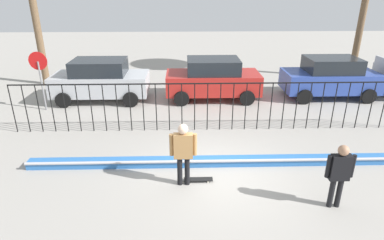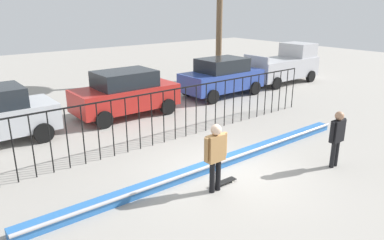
{
  "view_description": "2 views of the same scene",
  "coord_description": "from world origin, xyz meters",
  "px_view_note": "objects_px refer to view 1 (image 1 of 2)",
  "views": [
    {
      "loc": [
        -0.88,
        -8.13,
        5.06
      ],
      "look_at": [
        -0.62,
        0.9,
        1.28
      ],
      "focal_mm": 30.69,
      "sensor_mm": 36.0,
      "label": 1
    },
    {
      "loc": [
        -6.42,
        -6.58,
        4.52
      ],
      "look_at": [
        -0.17,
        1.3,
        1.27
      ],
      "focal_mm": 33.85,
      "sensor_mm": 36.0,
      "label": 2
    }
  ],
  "objects_px": {
    "camera_operator": "(340,171)",
    "parked_car_red": "(213,79)",
    "skateboarder": "(183,149)",
    "stop_sign": "(40,73)",
    "skateboard": "(198,179)",
    "parked_car_blue": "(330,77)",
    "parked_car_silver": "(101,80)"
  },
  "relations": [
    {
      "from": "stop_sign",
      "to": "parked_car_red",
      "type": "bearing_deg",
      "value": 9.68
    },
    {
      "from": "parked_car_silver",
      "to": "parked_car_red",
      "type": "height_order",
      "value": "same"
    },
    {
      "from": "stop_sign",
      "to": "skateboard",
      "type": "bearing_deg",
      "value": -42.4
    },
    {
      "from": "skateboard",
      "to": "parked_car_blue",
      "type": "distance_m",
      "value": 9.71
    },
    {
      "from": "parked_car_red",
      "to": "parked_car_silver",
      "type": "bearing_deg",
      "value": 179.22
    },
    {
      "from": "parked_car_silver",
      "to": "stop_sign",
      "type": "bearing_deg",
      "value": -148.3
    },
    {
      "from": "skateboarder",
      "to": "parked_car_silver",
      "type": "bearing_deg",
      "value": 142.78
    },
    {
      "from": "stop_sign",
      "to": "parked_car_silver",
      "type": "bearing_deg",
      "value": 28.75
    },
    {
      "from": "skateboard",
      "to": "stop_sign",
      "type": "xyz_separation_m",
      "value": [
        -6.33,
        5.78,
        1.56
      ]
    },
    {
      "from": "parked_car_silver",
      "to": "stop_sign",
      "type": "relative_size",
      "value": 1.72
    },
    {
      "from": "camera_operator",
      "to": "parked_car_silver",
      "type": "distance_m",
      "value": 11.02
    },
    {
      "from": "camera_operator",
      "to": "parked_car_silver",
      "type": "height_order",
      "value": "parked_car_silver"
    },
    {
      "from": "skateboarder",
      "to": "camera_operator",
      "type": "relative_size",
      "value": 1.06
    },
    {
      "from": "stop_sign",
      "to": "parked_car_blue",
      "type": "bearing_deg",
      "value": 5.94
    },
    {
      "from": "skateboard",
      "to": "stop_sign",
      "type": "relative_size",
      "value": 0.32
    },
    {
      "from": "skateboarder",
      "to": "parked_car_blue",
      "type": "bearing_deg",
      "value": 71.02
    },
    {
      "from": "camera_operator",
      "to": "stop_sign",
      "type": "distance_m",
      "value": 11.86
    },
    {
      "from": "camera_operator",
      "to": "parked_car_red",
      "type": "distance_m",
      "value": 8.52
    },
    {
      "from": "skateboard",
      "to": "parked_car_red",
      "type": "relative_size",
      "value": 0.19
    },
    {
      "from": "skateboarder",
      "to": "parked_car_red",
      "type": "relative_size",
      "value": 0.41
    },
    {
      "from": "skateboard",
      "to": "parked_car_blue",
      "type": "xyz_separation_m",
      "value": [
        6.54,
        7.12,
        0.91
      ]
    },
    {
      "from": "parked_car_red",
      "to": "stop_sign",
      "type": "distance_m",
      "value": 7.46
    },
    {
      "from": "skateboarder",
      "to": "camera_operator",
      "type": "xyz_separation_m",
      "value": [
        3.66,
        -1.07,
        -0.06
      ]
    },
    {
      "from": "skateboard",
      "to": "parked_car_red",
      "type": "height_order",
      "value": "parked_car_red"
    },
    {
      "from": "parked_car_silver",
      "to": "stop_sign",
      "type": "height_order",
      "value": "stop_sign"
    },
    {
      "from": "camera_operator",
      "to": "parked_car_red",
      "type": "xyz_separation_m",
      "value": [
        -2.26,
        8.22,
        -0.03
      ]
    },
    {
      "from": "camera_operator",
      "to": "parked_car_red",
      "type": "height_order",
      "value": "parked_car_red"
    },
    {
      "from": "camera_operator",
      "to": "stop_sign",
      "type": "height_order",
      "value": "stop_sign"
    },
    {
      "from": "camera_operator",
      "to": "parked_car_blue",
      "type": "height_order",
      "value": "parked_car_blue"
    },
    {
      "from": "skateboarder",
      "to": "parked_car_red",
      "type": "xyz_separation_m",
      "value": [
        1.4,
        7.15,
        -0.09
      ]
    },
    {
      "from": "parked_car_silver",
      "to": "camera_operator",
      "type": "bearing_deg",
      "value": -44.75
    },
    {
      "from": "camera_operator",
      "to": "stop_sign",
      "type": "relative_size",
      "value": 0.67
    }
  ]
}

